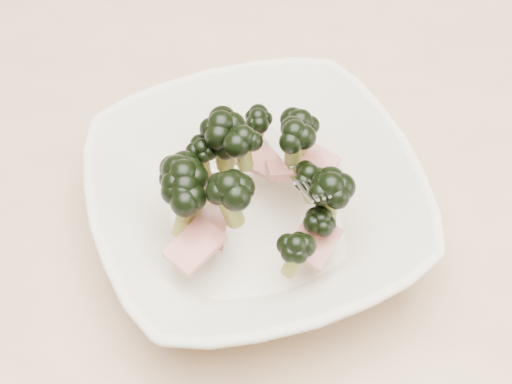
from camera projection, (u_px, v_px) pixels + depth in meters
dining_table at (263, 255)px, 0.73m from camera, size 1.20×0.80×0.75m
broccoli_dish at (255, 199)px, 0.61m from camera, size 0.36×0.36×0.12m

